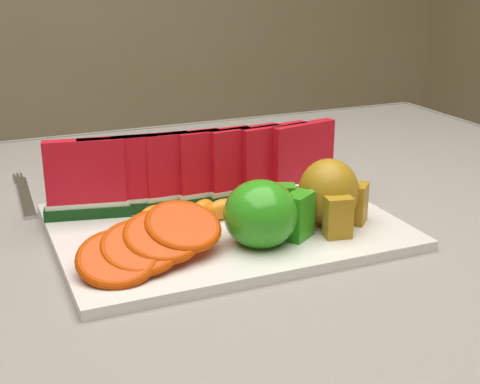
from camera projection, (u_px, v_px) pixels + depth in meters
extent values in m
cube|color=#472717|center=(140.00, 253.00, 0.80)|extent=(1.40, 0.90, 0.03)
cube|color=#472717|center=(380.00, 292.00, 1.50)|extent=(0.06, 0.06, 0.72)
cube|color=gray|center=(140.00, 239.00, 0.80)|extent=(1.52, 1.02, 0.01)
cube|color=gray|center=(72.00, 186.00, 1.27)|extent=(1.52, 0.01, 0.20)
cube|color=silver|center=(224.00, 226.00, 0.81)|extent=(0.40, 0.30, 0.01)
ellipsoid|color=#368A19|center=(261.00, 214.00, 0.74)|extent=(0.09, 0.09, 0.08)
cube|color=#368A19|center=(299.00, 217.00, 0.75)|extent=(0.04, 0.04, 0.06)
cube|color=beige|center=(303.00, 216.00, 0.75)|extent=(0.03, 0.02, 0.05)
cube|color=#368A19|center=(279.00, 208.00, 0.78)|extent=(0.04, 0.03, 0.06)
cube|color=beige|center=(284.00, 207.00, 0.78)|extent=(0.03, 0.02, 0.05)
ellipsoid|color=#A18D11|center=(328.00, 192.00, 0.79)|extent=(0.08, 0.08, 0.08)
cube|color=#A18D11|center=(338.00, 217.00, 0.75)|extent=(0.03, 0.03, 0.05)
cube|color=#A18D11|center=(358.00, 203.00, 0.80)|extent=(0.04, 0.04, 0.05)
cylinder|color=silver|center=(192.00, 172.00, 1.02)|extent=(0.21, 0.21, 0.01)
cube|color=silver|center=(25.00, 197.00, 0.92)|extent=(0.02, 0.17, 0.00)
cube|color=silver|center=(15.00, 179.00, 0.99)|extent=(0.00, 0.04, 0.00)
cube|color=silver|center=(18.00, 178.00, 1.00)|extent=(0.00, 0.04, 0.00)
cube|color=silver|center=(22.00, 178.00, 1.00)|extent=(0.00, 0.04, 0.00)
cube|color=#0C3E14|center=(88.00, 212.00, 0.82)|extent=(0.11, 0.04, 0.01)
cube|color=silver|center=(88.00, 204.00, 0.82)|extent=(0.10, 0.04, 0.01)
cube|color=red|center=(85.00, 171.00, 0.80)|extent=(0.10, 0.04, 0.08)
cube|color=#0C3E14|center=(121.00, 208.00, 0.83)|extent=(0.11, 0.04, 0.01)
cube|color=silver|center=(121.00, 201.00, 0.83)|extent=(0.10, 0.03, 0.01)
cube|color=red|center=(119.00, 168.00, 0.81)|extent=(0.10, 0.03, 0.08)
cube|color=#0C3E14|center=(153.00, 205.00, 0.84)|extent=(0.11, 0.03, 0.01)
cube|color=silver|center=(153.00, 197.00, 0.84)|extent=(0.10, 0.03, 0.01)
cube|color=red|center=(152.00, 166.00, 0.82)|extent=(0.10, 0.02, 0.08)
cube|color=#0C3E14|center=(185.00, 202.00, 0.85)|extent=(0.11, 0.02, 0.01)
cube|color=silver|center=(184.00, 194.00, 0.85)|extent=(0.10, 0.02, 0.01)
cube|color=red|center=(183.00, 163.00, 0.83)|extent=(0.10, 0.02, 0.08)
cube|color=#0C3E14|center=(215.00, 199.00, 0.86)|extent=(0.11, 0.02, 0.01)
cube|color=silver|center=(215.00, 191.00, 0.86)|extent=(0.10, 0.02, 0.01)
cube|color=red|center=(215.00, 160.00, 0.85)|extent=(0.10, 0.02, 0.08)
cube|color=#0C3E14|center=(245.00, 195.00, 0.87)|extent=(0.11, 0.03, 0.01)
cube|color=silver|center=(245.00, 188.00, 0.87)|extent=(0.10, 0.03, 0.01)
cube|color=red|center=(245.00, 157.00, 0.86)|extent=(0.10, 0.02, 0.08)
cube|color=#0C3E14|center=(274.00, 192.00, 0.89)|extent=(0.11, 0.04, 0.01)
cube|color=silver|center=(274.00, 185.00, 0.88)|extent=(0.10, 0.03, 0.01)
cube|color=red|center=(274.00, 155.00, 0.87)|extent=(0.10, 0.03, 0.08)
cube|color=#0C3E14|center=(302.00, 190.00, 0.90)|extent=(0.11, 0.04, 0.01)
cube|color=silver|center=(302.00, 183.00, 0.89)|extent=(0.10, 0.04, 0.01)
cube|color=red|center=(303.00, 152.00, 0.88)|extent=(0.10, 0.04, 0.08)
cylinder|color=#CC4714|center=(117.00, 258.00, 0.67)|extent=(0.09, 0.09, 0.03)
torus|color=red|center=(117.00, 258.00, 0.67)|extent=(0.10, 0.10, 0.04)
cylinder|color=#CC4714|center=(140.00, 247.00, 0.69)|extent=(0.08, 0.08, 0.03)
torus|color=red|center=(140.00, 247.00, 0.69)|extent=(0.09, 0.09, 0.04)
cylinder|color=#CC4714|center=(162.00, 236.00, 0.70)|extent=(0.08, 0.08, 0.03)
torus|color=red|center=(162.00, 236.00, 0.70)|extent=(0.09, 0.09, 0.04)
cylinder|color=#CC4714|center=(183.00, 226.00, 0.72)|extent=(0.09, 0.08, 0.03)
torus|color=red|center=(183.00, 226.00, 0.72)|extent=(0.10, 0.09, 0.04)
cylinder|color=#CC4714|center=(111.00, 190.00, 0.87)|extent=(0.07, 0.07, 0.03)
torus|color=red|center=(111.00, 190.00, 0.87)|extent=(0.08, 0.08, 0.03)
cylinder|color=#CC4714|center=(146.00, 184.00, 0.89)|extent=(0.07, 0.07, 0.03)
torus|color=red|center=(146.00, 184.00, 0.89)|extent=(0.08, 0.08, 0.03)
cylinder|color=#CC4714|center=(180.00, 177.00, 0.91)|extent=(0.08, 0.08, 0.03)
torus|color=red|center=(180.00, 177.00, 0.91)|extent=(0.09, 0.09, 0.03)
cylinder|color=#CC4714|center=(213.00, 171.00, 0.92)|extent=(0.08, 0.08, 0.03)
torus|color=red|center=(213.00, 171.00, 0.92)|extent=(0.09, 0.09, 0.03)
cylinder|color=#CC4714|center=(245.00, 165.00, 0.94)|extent=(0.09, 0.09, 0.03)
torus|color=red|center=(245.00, 165.00, 0.94)|extent=(0.10, 0.10, 0.03)
ellipsoid|color=orange|center=(155.00, 216.00, 0.79)|extent=(0.04, 0.03, 0.03)
ellipsoid|color=orange|center=(164.00, 216.00, 0.79)|extent=(0.05, 0.03, 0.03)
ellipsoid|color=orange|center=(185.00, 216.00, 0.79)|extent=(0.04, 0.03, 0.03)
ellipsoid|color=orange|center=(203.00, 210.00, 0.81)|extent=(0.05, 0.04, 0.03)
ellipsoid|color=orange|center=(223.00, 209.00, 0.81)|extent=(0.04, 0.02, 0.03)
ellipsoid|color=orange|center=(238.00, 206.00, 0.82)|extent=(0.04, 0.04, 0.03)
ellipsoid|color=orange|center=(246.00, 204.00, 0.83)|extent=(0.05, 0.04, 0.03)
ellipsoid|color=orange|center=(262.00, 199.00, 0.85)|extent=(0.05, 0.04, 0.03)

